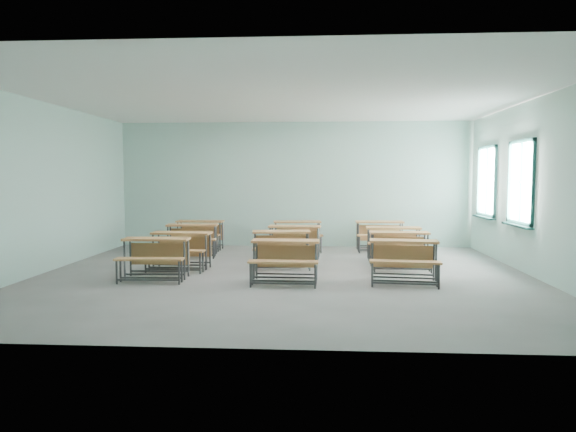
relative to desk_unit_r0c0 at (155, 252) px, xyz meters
name	(u,v)px	position (x,y,z in m)	size (l,w,h in m)	color
room	(288,188)	(2.31, 0.49, 1.12)	(9.04, 8.04, 3.24)	gray
desk_unit_r0c0	(155,252)	(0.00, 0.00, 0.00)	(1.18, 0.81, 0.72)	#A36B3B
desk_unit_r0c1	(285,254)	(2.30, -0.14, 0.00)	(1.17, 0.79, 0.72)	#A36B3B
desk_unit_r0c2	(404,255)	(4.32, -0.03, 0.00)	(1.22, 0.88, 0.72)	#A36B3B
desk_unit_r1c0	(180,245)	(0.17, 0.99, 0.00)	(1.19, 0.83, 0.72)	#A36B3B
desk_unit_r1c1	(281,243)	(2.13, 1.35, 0.00)	(1.23, 0.90, 0.72)	#A36B3B
desk_unit_r1c2	(400,244)	(4.45, 1.31, 0.00)	(1.16, 0.78, 0.72)	#A36B3B
desk_unit_r2c0	(192,235)	(-0.02, 2.65, 0.00)	(1.23, 0.90, 0.72)	#A36B3B
desk_unit_r2c1	(294,237)	(2.32, 2.43, 0.00)	(1.19, 0.84, 0.72)	#A36B3B
desk_unit_r2c2	(394,238)	(4.47, 2.27, 0.00)	(1.16, 0.79, 0.72)	#A36B3B
desk_unit_r3c0	(199,230)	(-0.07, 3.61, 0.00)	(1.16, 0.79, 0.72)	#A36B3B
desk_unit_r3c1	(298,231)	(2.35, 3.63, 0.00)	(1.23, 0.89, 0.72)	#A36B3B
desk_unit_r3c2	(380,231)	(4.35, 3.73, 0.00)	(1.16, 0.78, 0.72)	#A36B3B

